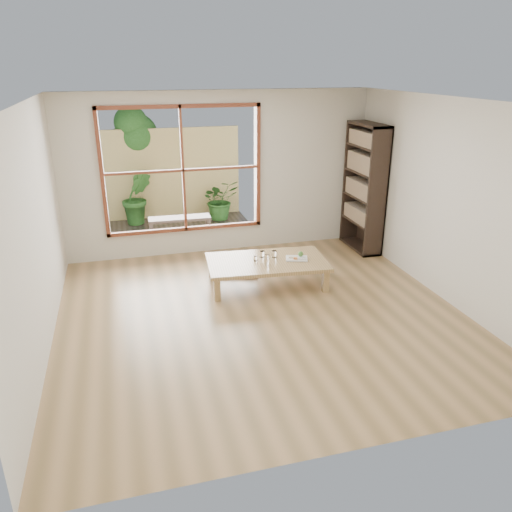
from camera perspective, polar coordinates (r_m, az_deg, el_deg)
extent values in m
plane|color=tan|center=(6.39, 0.60, -6.65)|extent=(5.00, 5.00, 0.00)
cube|color=tan|center=(7.08, 1.25, -0.72)|extent=(1.76, 1.09, 0.05)
cube|color=tan|center=(6.70, -4.46, -3.83)|extent=(0.09, 0.09, 0.31)
cube|color=tan|center=(7.40, -5.10, -1.31)|extent=(0.09, 0.09, 0.31)
cube|color=tan|center=(6.99, 7.96, -2.87)|extent=(0.09, 0.09, 0.31)
cube|color=tan|center=(7.67, 6.20, -0.53)|extent=(0.09, 0.09, 0.31)
cube|color=beige|center=(7.70, -2.01, -1.25)|extent=(0.71, 0.71, 0.08)
cube|color=black|center=(8.51, 12.27, 7.59)|extent=(0.33, 0.94, 2.09)
cylinder|color=silver|center=(6.93, 1.23, -0.37)|extent=(0.07, 0.07, 0.13)
cylinder|color=silver|center=(7.17, 2.08, 0.22)|extent=(0.07, 0.07, 0.10)
cylinder|color=silver|center=(7.18, 0.71, 0.22)|extent=(0.07, 0.07, 0.09)
cylinder|color=silver|center=(7.05, -0.05, -0.28)|extent=(0.06, 0.06, 0.07)
cube|color=white|center=(7.13, 4.66, -0.29)|extent=(0.36, 0.30, 0.02)
sphere|color=#42762F|center=(7.18, 5.13, 0.25)|extent=(0.08, 0.08, 0.08)
cube|color=orange|center=(7.08, 4.54, -0.26)|extent=(0.06, 0.06, 0.03)
cube|color=beige|center=(7.13, 4.00, -0.10)|extent=(0.08, 0.07, 0.02)
cylinder|color=silver|center=(7.08, 5.09, -0.33)|extent=(0.17, 0.07, 0.01)
cube|color=#352C26|center=(9.52, -8.81, 2.72)|extent=(2.80, 2.00, 0.05)
cube|color=black|center=(9.14, -8.73, 4.27)|extent=(1.12, 0.36, 0.05)
cube|color=black|center=(9.05, -11.83, 2.72)|extent=(0.06, 0.06, 0.30)
cube|color=black|center=(9.28, -11.90, 3.18)|extent=(0.06, 0.06, 0.30)
cube|color=black|center=(9.13, -5.38, 3.25)|extent=(0.06, 0.06, 0.30)
cube|color=black|center=(9.36, -5.60, 3.70)|extent=(0.06, 0.06, 0.30)
cube|color=#D3B86C|center=(10.24, -9.80, 9.22)|extent=(2.80, 0.06, 1.80)
imported|color=#275A21|center=(10.06, -4.11, 6.46)|extent=(0.83, 0.75, 0.80)
imported|color=#275A21|center=(9.95, -13.43, 6.57)|extent=(0.64, 0.54, 1.07)
cylinder|color=#4C3D2D|center=(10.52, -13.78, 8.67)|extent=(0.14, 0.14, 1.60)
sphere|color=#275A21|center=(10.37, -13.52, 13.31)|extent=(0.84, 0.84, 0.84)
sphere|color=#275A21|center=(10.48, -14.95, 12.15)|extent=(0.70, 0.70, 0.70)
sphere|color=#275A21|center=(10.24, -14.13, 14.58)|extent=(0.64, 0.64, 0.64)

